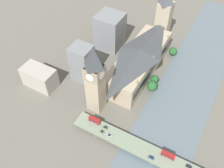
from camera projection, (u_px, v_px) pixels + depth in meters
The scene contains 19 objects.
ground_plane at pixel (151, 83), 240.03m from camera, with size 600.00×600.00×0.00m, color #605E56.
river_water at pixel (184, 95), 229.34m from camera, with size 52.46×360.00×0.30m, color slate.
parliament_hall at pixel (139, 61), 239.91m from camera, with size 29.70×94.32×28.95m.
clock_tower at pixel (95, 78), 195.05m from camera, with size 13.88×13.88×66.94m.
victoria_tower at pixel (163, 20), 265.49m from camera, with size 14.46×14.46×56.71m.
road_bridge at pixel (155, 155), 184.85m from camera, with size 136.92×13.64×5.04m.
double_decker_bus_lead at pixel (94, 120), 201.70m from camera, with size 10.30×2.62×4.88m.
double_decker_bus_mid at pixel (168, 155), 181.36m from camera, with size 10.50×2.50×4.59m.
car_northbound_lead at pixel (151, 157), 181.96m from camera, with size 4.40×1.77×1.40m.
car_northbound_mid at pixel (105, 127), 199.36m from camera, with size 3.88×1.81×1.30m.
car_northbound_tail at pixel (102, 132), 196.62m from camera, with size 3.96×1.91×1.40m.
car_southbound_lead at pixel (109, 135), 194.33m from camera, with size 4.24×1.76×1.45m.
car_southbound_mid at pixel (189, 166), 177.40m from camera, with size 4.16×1.92×1.42m.
city_block_west at pixel (40, 77), 230.95m from camera, with size 30.95×17.21×19.90m.
city_block_center at pixel (110, 31), 265.00m from camera, with size 26.54×25.69×37.57m.
city_block_east at pixel (82, 63), 231.26m from camera, with size 19.03×17.31×37.29m.
tree_embankment_near at pixel (173, 51), 261.93m from camera, with size 8.67×8.67×10.47m.
tree_embankment_mid at pixel (155, 79), 235.44m from camera, with size 7.75×7.75×9.57m.
tree_embankment_far at pixel (152, 86), 227.86m from camera, with size 9.94×9.94×11.91m.
Camera 1 is at (-46.20, 160.72, 176.32)m, focal length 40.00 mm.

